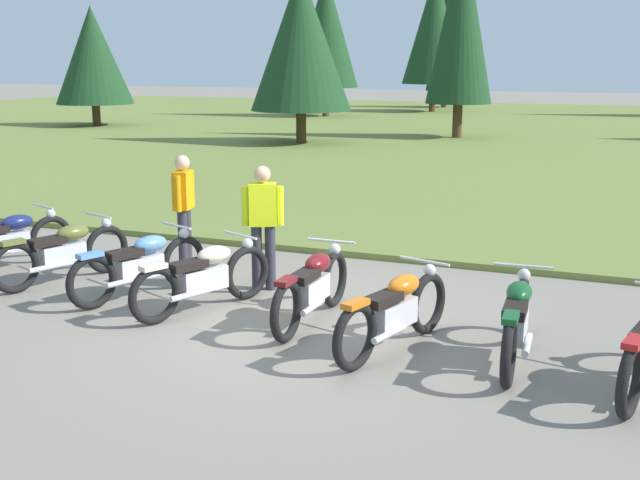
{
  "coord_description": "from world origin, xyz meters",
  "views": [
    {
      "loc": [
        3.5,
        -8.01,
        3.02
      ],
      "look_at": [
        0.0,
        0.6,
        0.9
      ],
      "focal_mm": 44.54,
      "sensor_mm": 36.0,
      "label": 1
    }
  ],
  "objects_px": {
    "motorcycle_sky_blue": "(140,264)",
    "motorcycle_maroon": "(312,287)",
    "rider_with_back_turned": "(184,204)",
    "motorcycle_orange": "(395,311)",
    "motorcycle_british_green": "(517,320)",
    "motorcycle_olive": "(63,252)",
    "rider_checking_bike": "(263,220)",
    "motorcycle_cream": "(204,276)",
    "motorcycle_navy": "(8,240)"
  },
  "relations": [
    {
      "from": "motorcycle_olive",
      "to": "motorcycle_orange",
      "type": "height_order",
      "value": "same"
    },
    {
      "from": "motorcycle_british_green",
      "to": "rider_with_back_turned",
      "type": "height_order",
      "value": "rider_with_back_turned"
    },
    {
      "from": "motorcycle_maroon",
      "to": "motorcycle_orange",
      "type": "height_order",
      "value": "same"
    },
    {
      "from": "motorcycle_orange",
      "to": "motorcycle_maroon",
      "type": "bearing_deg",
      "value": 156.03
    },
    {
      "from": "motorcycle_olive",
      "to": "motorcycle_cream",
      "type": "height_order",
      "value": "same"
    },
    {
      "from": "motorcycle_olive",
      "to": "motorcycle_orange",
      "type": "relative_size",
      "value": 0.98
    },
    {
      "from": "motorcycle_olive",
      "to": "rider_with_back_turned",
      "type": "height_order",
      "value": "rider_with_back_turned"
    },
    {
      "from": "motorcycle_orange",
      "to": "motorcycle_british_green",
      "type": "height_order",
      "value": "same"
    },
    {
      "from": "motorcycle_maroon",
      "to": "rider_checking_bike",
      "type": "bearing_deg",
      "value": 137.99
    },
    {
      "from": "rider_with_back_turned",
      "to": "motorcycle_navy",
      "type": "bearing_deg",
      "value": -155.14
    },
    {
      "from": "rider_checking_bike",
      "to": "motorcycle_sky_blue",
      "type": "bearing_deg",
      "value": -145.23
    },
    {
      "from": "motorcycle_maroon",
      "to": "rider_checking_bike",
      "type": "relative_size",
      "value": 1.26
    },
    {
      "from": "motorcycle_maroon",
      "to": "rider_with_back_turned",
      "type": "xyz_separation_m",
      "value": [
        -2.74,
        1.65,
        0.51
      ]
    },
    {
      "from": "motorcycle_british_green",
      "to": "rider_checking_bike",
      "type": "xyz_separation_m",
      "value": [
        -3.53,
        1.36,
        0.51
      ]
    },
    {
      "from": "motorcycle_olive",
      "to": "rider_with_back_turned",
      "type": "distance_m",
      "value": 1.82
    },
    {
      "from": "motorcycle_cream",
      "to": "motorcycle_british_green",
      "type": "distance_m",
      "value": 3.8
    },
    {
      "from": "motorcycle_orange",
      "to": "rider_with_back_turned",
      "type": "height_order",
      "value": "rider_with_back_turned"
    },
    {
      "from": "motorcycle_british_green",
      "to": "motorcycle_orange",
      "type": "bearing_deg",
      "value": -172.13
    },
    {
      "from": "motorcycle_navy",
      "to": "motorcycle_olive",
      "type": "xyz_separation_m",
      "value": [
        1.23,
        -0.27,
        0.0
      ]
    },
    {
      "from": "motorcycle_maroon",
      "to": "rider_with_back_turned",
      "type": "bearing_deg",
      "value": 148.93
    },
    {
      "from": "motorcycle_maroon",
      "to": "motorcycle_navy",
      "type": "bearing_deg",
      "value": 173.68
    },
    {
      "from": "motorcycle_olive",
      "to": "motorcycle_orange",
      "type": "xyz_separation_m",
      "value": [
        5.0,
        -0.81,
        0.0
      ]
    },
    {
      "from": "motorcycle_navy",
      "to": "motorcycle_orange",
      "type": "height_order",
      "value": "same"
    },
    {
      "from": "motorcycle_navy",
      "to": "motorcycle_olive",
      "type": "bearing_deg",
      "value": -12.25
    },
    {
      "from": "motorcycle_maroon",
      "to": "rider_with_back_turned",
      "type": "relative_size",
      "value": 1.26
    },
    {
      "from": "motorcycle_maroon",
      "to": "motorcycle_british_green",
      "type": "relative_size",
      "value": 1.0
    },
    {
      "from": "rider_with_back_turned",
      "to": "motorcycle_cream",
      "type": "bearing_deg",
      "value": -52.44
    },
    {
      "from": "motorcycle_british_green",
      "to": "rider_with_back_turned",
      "type": "bearing_deg",
      "value": 158.78
    },
    {
      "from": "motorcycle_sky_blue",
      "to": "motorcycle_maroon",
      "type": "distance_m",
      "value": 2.46
    },
    {
      "from": "rider_with_back_turned",
      "to": "motorcycle_maroon",
      "type": "bearing_deg",
      "value": -31.07
    },
    {
      "from": "motorcycle_cream",
      "to": "motorcycle_maroon",
      "type": "height_order",
      "value": "same"
    },
    {
      "from": "motorcycle_navy",
      "to": "motorcycle_cream",
      "type": "xyz_separation_m",
      "value": [
        3.68,
        -0.65,
        0.0
      ]
    },
    {
      "from": "motorcycle_british_green",
      "to": "motorcycle_olive",
      "type": "bearing_deg",
      "value": 174.17
    },
    {
      "from": "motorcycle_olive",
      "to": "motorcycle_british_green",
      "type": "relative_size",
      "value": 0.96
    },
    {
      "from": "motorcycle_orange",
      "to": "rider_with_back_turned",
      "type": "distance_m",
      "value": 4.48
    },
    {
      "from": "motorcycle_navy",
      "to": "rider_with_back_turned",
      "type": "distance_m",
      "value": 2.63
    },
    {
      "from": "rider_with_back_turned",
      "to": "motorcycle_orange",
      "type": "bearing_deg",
      "value": -29.06
    },
    {
      "from": "motorcycle_maroon",
      "to": "rider_with_back_turned",
      "type": "height_order",
      "value": "rider_with_back_turned"
    },
    {
      "from": "motorcycle_british_green",
      "to": "motorcycle_navy",
      "type": "bearing_deg",
      "value": 173.1
    },
    {
      "from": "motorcycle_sky_blue",
      "to": "motorcycle_orange",
      "type": "xyz_separation_m",
      "value": [
        3.61,
        -0.62,
        0.0
      ]
    },
    {
      "from": "motorcycle_olive",
      "to": "motorcycle_orange",
      "type": "bearing_deg",
      "value": -9.17
    },
    {
      "from": "motorcycle_sky_blue",
      "to": "rider_with_back_turned",
      "type": "xyz_separation_m",
      "value": [
        -0.28,
        1.54,
        0.51
      ]
    },
    {
      "from": "motorcycle_sky_blue",
      "to": "motorcycle_maroon",
      "type": "relative_size",
      "value": 0.95
    },
    {
      "from": "motorcycle_navy",
      "to": "motorcycle_british_green",
      "type": "bearing_deg",
      "value": -6.9
    },
    {
      "from": "motorcycle_cream",
      "to": "rider_with_back_turned",
      "type": "height_order",
      "value": "rider_with_back_turned"
    },
    {
      "from": "motorcycle_olive",
      "to": "rider_with_back_turned",
      "type": "bearing_deg",
      "value": 50.66
    },
    {
      "from": "motorcycle_cream",
      "to": "rider_checking_bike",
      "type": "bearing_deg",
      "value": 76.57
    },
    {
      "from": "motorcycle_sky_blue",
      "to": "motorcycle_cream",
      "type": "bearing_deg",
      "value": -10.51
    },
    {
      "from": "motorcycle_cream",
      "to": "rider_with_back_turned",
      "type": "distance_m",
      "value": 2.25
    },
    {
      "from": "motorcycle_orange",
      "to": "rider_checking_bike",
      "type": "relative_size",
      "value": 1.23
    }
  ]
}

